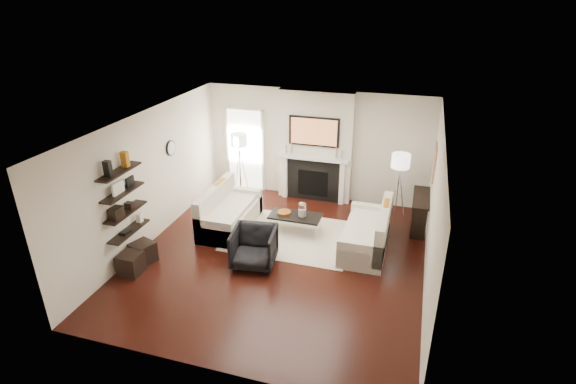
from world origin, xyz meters
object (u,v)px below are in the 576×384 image
(loveseat_left_base, at_px, (230,219))
(armchair, at_px, (254,246))
(lamp_right_shade, at_px, (401,161))
(ottoman_near, at_px, (143,252))
(coffee_table, at_px, (295,216))
(loveseat_right_base, at_px, (365,239))
(lamp_left_shade, at_px, (239,140))

(loveseat_left_base, relative_size, armchair, 2.19)
(armchair, bearing_deg, lamp_right_shade, 39.14)
(loveseat_left_base, height_order, armchair, armchair)
(armchair, distance_m, ottoman_near, 2.16)
(coffee_table, relative_size, armchair, 1.34)
(loveseat_right_base, height_order, ottoman_near, loveseat_right_base)
(armchair, distance_m, lamp_left_shade, 3.45)
(lamp_left_shade, bearing_deg, lamp_right_shade, -5.21)
(loveseat_right_base, height_order, armchair, armchair)
(lamp_left_shade, bearing_deg, ottoman_near, -100.14)
(coffee_table, distance_m, ottoman_near, 3.17)
(loveseat_right_base, bearing_deg, loveseat_left_base, 179.42)
(loveseat_right_base, height_order, lamp_left_shade, lamp_left_shade)
(loveseat_right_base, xyz_separation_m, coffee_table, (-1.53, 0.22, 0.19))
(coffee_table, relative_size, lamp_left_shade, 2.75)
(loveseat_left_base, bearing_deg, ottoman_near, -121.48)
(armchair, relative_size, lamp_left_shade, 2.06)
(loveseat_left_base, height_order, lamp_right_shade, lamp_right_shade)
(lamp_left_shade, relative_size, lamp_right_shade, 1.00)
(loveseat_left_base, distance_m, armchair, 1.60)
(armchair, relative_size, lamp_right_shade, 2.06)
(lamp_left_shade, bearing_deg, armchair, -63.50)
(coffee_table, relative_size, ottoman_near, 2.75)
(loveseat_right_base, xyz_separation_m, lamp_left_shade, (-3.41, 1.75, 1.24))
(loveseat_left_base, bearing_deg, loveseat_right_base, -0.58)
(coffee_table, height_order, lamp_left_shade, lamp_left_shade)
(armchair, bearing_deg, loveseat_right_base, 23.88)
(ottoman_near, bearing_deg, loveseat_right_base, 23.04)
(loveseat_left_base, height_order, loveseat_right_base, same)
(armchair, height_order, ottoman_near, armchair)
(lamp_left_shade, xyz_separation_m, lamp_right_shade, (3.90, -0.36, 0.00))
(loveseat_right_base, height_order, lamp_right_shade, lamp_right_shade)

